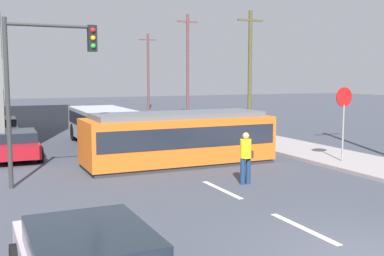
# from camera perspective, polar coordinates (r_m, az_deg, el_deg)

# --- Properties ---
(ground_plane) EXTENTS (120.00, 120.00, 0.00)m
(ground_plane) POSITION_cam_1_polar(r_m,az_deg,el_deg) (18.03, -2.32, -4.72)
(ground_plane) COLOR #404350
(lane_stripe_1) EXTENTS (0.16, 2.40, 0.01)m
(lane_stripe_1) POSITION_cam_1_polar(r_m,az_deg,el_deg) (11.22, 13.33, -11.73)
(lane_stripe_1) COLOR silver
(lane_stripe_1) RESTS_ON ground
(lane_stripe_2) EXTENTS (0.16, 2.40, 0.01)m
(lane_stripe_2) POSITION_cam_1_polar(r_m,az_deg,el_deg) (14.47, 3.61, -7.46)
(lane_stripe_2) COLOR silver
(lane_stripe_2) RESTS_ON ground
(lane_stripe_3) EXTENTS (0.16, 2.40, 0.01)m
(lane_stripe_3) POSITION_cam_1_polar(r_m,az_deg,el_deg) (23.94, -7.94, -2.01)
(lane_stripe_3) COLOR silver
(lane_stripe_3) RESTS_ON ground
(lane_stripe_4) EXTENTS (0.16, 2.40, 0.01)m
(lane_stripe_4) POSITION_cam_1_polar(r_m,az_deg,el_deg) (29.71, -11.17, -0.46)
(lane_stripe_4) COLOR silver
(lane_stripe_4) RESTS_ON ground
(streetcar_tram) EXTENTS (7.35, 2.59, 2.06)m
(streetcar_tram) POSITION_cam_1_polar(r_m,az_deg,el_deg) (18.30, -1.64, -1.18)
(streetcar_tram) COLOR orange
(streetcar_tram) RESTS_ON ground
(city_bus) EXTENTS (2.59, 5.96, 1.79)m
(city_bus) POSITION_cam_1_polar(r_m,az_deg,el_deg) (24.35, -10.74, 0.52)
(city_bus) COLOR #B3C0C2
(city_bus) RESTS_ON ground
(pedestrian_crossing) EXTENTS (0.45, 0.36, 1.67)m
(pedestrian_crossing) POSITION_cam_1_polar(r_m,az_deg,el_deg) (15.11, 6.53, -3.26)
(pedestrian_crossing) COLOR navy
(pedestrian_crossing) RESTS_ON ground
(parked_sedan_mid) EXTENTS (2.12, 4.14, 1.19)m
(parked_sedan_mid) POSITION_cam_1_polar(r_m,az_deg,el_deg) (20.96, -20.70, -1.84)
(parked_sedan_mid) COLOR maroon
(parked_sedan_mid) RESTS_ON ground
(parked_sedan_far) EXTENTS (2.14, 4.29, 1.19)m
(parked_sedan_far) POSITION_cam_1_polar(r_m,az_deg,el_deg) (27.69, -22.29, -0.01)
(parked_sedan_far) COLOR silver
(parked_sedan_far) RESTS_ON ground
(stop_sign) EXTENTS (0.76, 0.07, 2.88)m
(stop_sign) POSITION_cam_1_polar(r_m,az_deg,el_deg) (19.15, 17.91, 2.26)
(stop_sign) COLOR gray
(stop_sign) RESTS_ON sidewalk_curb_right
(traffic_light_mast) EXTENTS (2.82, 0.33, 5.20)m
(traffic_light_mast) POSITION_cam_1_polar(r_m,az_deg,el_deg) (15.36, -17.50, 6.71)
(traffic_light_mast) COLOR #333333
(traffic_light_mast) RESTS_ON ground
(utility_pole_mid) EXTENTS (1.80, 0.24, 7.53)m
(utility_pole_mid) POSITION_cam_1_polar(r_m,az_deg,el_deg) (30.29, 7.02, 7.21)
(utility_pole_mid) COLOR #4F4B28
(utility_pole_mid) RESTS_ON ground
(utility_pole_far) EXTENTS (1.80, 0.24, 8.52)m
(utility_pole_far) POSITION_cam_1_polar(r_m,az_deg,el_deg) (39.63, -0.52, 7.76)
(utility_pole_far) COLOR brown
(utility_pole_far) RESTS_ON ground
(utility_pole_distant) EXTENTS (1.80, 0.24, 7.70)m
(utility_pole_distant) POSITION_cam_1_polar(r_m,az_deg,el_deg) (48.47, -5.33, 6.98)
(utility_pole_distant) COLOR brown
(utility_pole_distant) RESTS_ON ground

